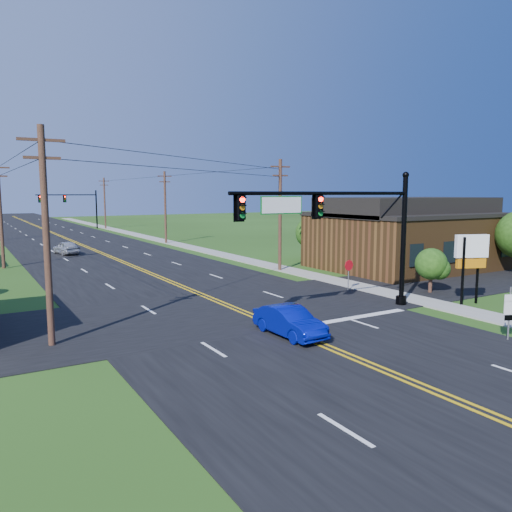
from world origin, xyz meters
TOP-DOWN VIEW (x-y plane):
  - ground at (0.00, 0.00)m, footprint 260.00×260.00m
  - road_main at (0.00, 50.00)m, footprint 16.00×220.00m
  - road_cross at (0.00, 12.00)m, footprint 70.00×10.00m
  - sidewalk at (10.50, 40.00)m, footprint 2.00×160.00m
  - signal_mast_main at (4.34, 8.00)m, footprint 11.30×0.60m
  - signal_mast_far at (4.44, 80.00)m, footprint 10.98×0.60m
  - brick_building at (20.00, 18.00)m, footprint 14.20×11.20m
  - utility_pole_left_a at (-9.50, 10.00)m, footprint 1.80×0.28m
  - utility_pole_left_b at (-9.50, 35.00)m, footprint 1.80×0.28m
  - utility_pole_right_a at (9.80, 22.00)m, footprint 1.80×0.28m
  - utility_pole_right_b at (9.80, 48.00)m, footprint 1.80×0.28m
  - utility_pole_right_c at (9.80, 78.00)m, footprint 1.80×0.28m
  - tree_right_back at (16.00, 26.00)m, footprint 3.00×3.00m
  - shrub_corner at (13.00, 9.50)m, footprint 2.00×2.00m
  - blue_car at (-0.24, 6.05)m, footprint 1.51×4.01m
  - distant_car at (-3.18, 42.32)m, footprint 2.30×4.28m
  - route_sign at (7.50, 0.71)m, footprint 0.55×0.26m
  - stop_sign at (8.96, 12.66)m, footprint 0.72×0.10m
  - pylon_sign at (12.18, 6.08)m, footprint 1.91×0.96m

SIDE VIEW (x-z plane):
  - ground at x=0.00m, z-range 0.00..0.00m
  - road_main at x=0.00m, z-range 0.00..0.04m
  - road_cross at x=0.00m, z-range 0.00..0.04m
  - sidewalk at x=10.50m, z-range 0.00..0.08m
  - blue_car at x=-0.24m, z-range 0.00..1.31m
  - distant_car at x=-3.18m, z-range 0.00..1.38m
  - route_sign at x=7.50m, z-range 0.19..2.54m
  - stop_sign at x=8.96m, z-range 0.45..2.48m
  - shrub_corner at x=13.00m, z-range 0.42..3.28m
  - brick_building at x=20.00m, z-range 0.00..4.70m
  - tree_right_back at x=16.00m, z-range 0.55..4.65m
  - pylon_sign at x=12.18m, z-range 0.92..4.92m
  - signal_mast_far at x=4.44m, z-range 0.81..8.29m
  - utility_pole_left_a at x=-9.50m, z-range 0.22..9.22m
  - utility_pole_left_b at x=-9.50m, z-range 0.22..9.22m
  - utility_pole_right_a at x=9.80m, z-range 0.22..9.22m
  - utility_pole_right_b at x=9.80m, z-range 0.22..9.22m
  - utility_pole_right_c at x=9.80m, z-range 0.22..9.22m
  - signal_mast_main at x=4.34m, z-range 1.01..8.49m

